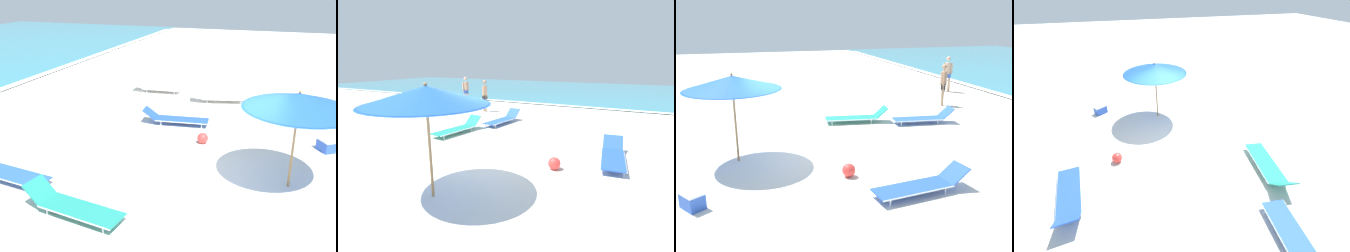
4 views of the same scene
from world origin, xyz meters
TOP-DOWN VIEW (x-y plane):
  - ground_plane at (0.00, 0.01)m, footprint 60.00×60.00m
  - beach_umbrella at (0.14, -1.60)m, footprint 2.49×2.49m
  - lounger_stack at (5.70, -2.26)m, footprint 1.12×2.00m
  - sun_lounger_beside_umbrella at (3.25, 2.18)m, footprint 0.86×2.27m
  - sun_lounger_near_water_left at (-1.72, 4.88)m, footprint 0.85×2.21m
  - sun_lounger_mid_beach_solo at (-2.50, 2.62)m, footprint 0.90×2.30m
  - beach_ball at (1.95, 0.92)m, footprint 0.33×0.33m
  - cooler_box at (2.52, -2.56)m, footprint 0.61×0.57m

SIDE VIEW (x-z plane):
  - ground_plane at x=0.00m, z-range -0.16..0.00m
  - beach_ball at x=1.95m, z-range 0.00..0.33m
  - cooler_box at x=2.52m, z-range 0.00..0.37m
  - lounger_stack at x=5.70m, z-range 0.00..0.41m
  - sun_lounger_beside_umbrella at x=3.25m, z-range -0.05..0.46m
  - sun_lounger_mid_beach_solo at x=-2.50m, z-range -0.07..0.49m
  - sun_lounger_near_water_left at x=-1.72m, z-range -0.06..0.49m
  - beach_umbrella at x=0.14m, z-range 0.93..3.29m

